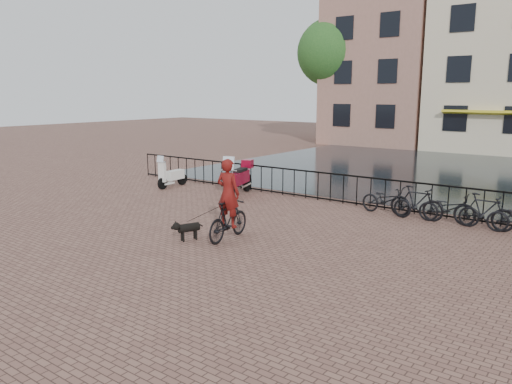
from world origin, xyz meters
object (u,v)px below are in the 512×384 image
Objects in this scene: motorcycle at (239,174)px; cyclist at (228,204)px; dog at (189,230)px; scooter at (172,170)px.

cyclist is at bearing -71.11° from motorcycle.
dog is 0.36× the size of motorcycle.
cyclist is 5.71m from motorcycle.
dog is at bearing -81.09° from motorcycle.
scooter is at bearing 160.62° from dog.
dog is at bearing 34.39° from cyclist.
cyclist reaches higher than dog.
scooter is (-6.60, 4.34, -0.25)m from cyclist.
scooter is at bearing -39.71° from cyclist.
dog is 5.90m from motorcycle.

